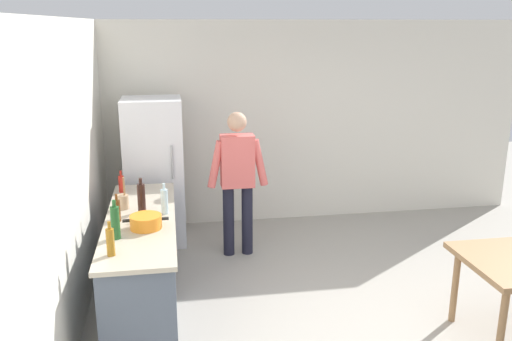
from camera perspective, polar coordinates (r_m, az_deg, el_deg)
name	(u,v)px	position (r m, az deg, el deg)	size (l,w,h in m)	color
ground_plane	(371,331)	(5.05, 12.23, -16.50)	(14.00, 14.00, 0.00)	#9E998E
wall_back	(295,122)	(7.28, 4.26, 5.17)	(6.40, 0.12, 2.70)	silver
wall_left	(55,195)	(4.45, -20.72, -2.49)	(0.12, 5.60, 2.70)	silver
kitchen_counter	(143,262)	(5.25, -12.03, -9.60)	(0.64, 2.20, 0.90)	#4C5666
refrigerator	(155,172)	(6.60, -10.83, -0.16)	(0.70, 0.67, 1.80)	white
person	(238,175)	(6.08, -2.00, -0.44)	(0.70, 0.22, 1.70)	#1E1E2D
cooking_pot	(146,222)	(4.80, -11.73, -5.41)	(0.40, 0.28, 0.12)	orange
utensil_jar	(123,201)	(5.34, -14.07, -3.19)	(0.11, 0.11, 0.32)	tan
bottle_beer_brown	(117,210)	(5.01, -14.68, -4.15)	(0.06, 0.06, 0.26)	#5B3314
bottle_oil_amber	(110,242)	(4.30, -15.36, -7.37)	(0.06, 0.06, 0.28)	#996619
bottle_wine_green	(115,222)	(4.61, -14.86, -5.39)	(0.08, 0.08, 0.34)	#1E5123
bottle_wine_dark	(141,198)	(5.18, -12.20, -2.88)	(0.08, 0.08, 0.34)	black
bottle_sauce_red	(121,184)	(5.86, -14.25, -1.37)	(0.06, 0.06, 0.24)	#B22319
bottle_water_clear	(164,201)	(5.11, -9.80, -3.25)	(0.07, 0.07, 0.30)	silver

